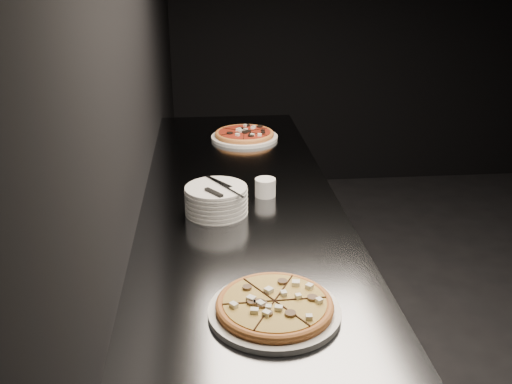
{
  "coord_description": "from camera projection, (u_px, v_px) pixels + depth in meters",
  "views": [
    {
      "loc": [
        -2.25,
        -2.0,
        1.77
      ],
      "look_at": [
        -2.08,
        -0.12,
        0.99
      ],
      "focal_mm": 40.0,
      "sensor_mm": 36.0,
      "label": 1
    }
  ],
  "objects": [
    {
      "name": "pizza_mushroom",
      "position": [
        275.0,
        307.0,
        1.46
      ],
      "size": [
        0.34,
        0.34,
        0.04
      ],
      "rotation": [
        0.0,
        0.0,
        0.03
      ],
      "color": "silver",
      "rests_on": "counter"
    },
    {
      "name": "counter",
      "position": [
        241.0,
        300.0,
        2.35
      ],
      "size": [
        0.74,
        2.44,
        0.92
      ],
      "color": "#55575C",
      "rests_on": "floor"
    },
    {
      "name": "wall_back",
      "position": [
        488.0,
        8.0,
        4.48
      ],
      "size": [
        5.0,
        0.02,
        2.8
      ],
      "primitive_type": "cube",
      "color": "black",
      "rests_on": "floor"
    },
    {
      "name": "ramekin",
      "position": [
        265.0,
        187.0,
        2.19
      ],
      "size": [
        0.08,
        0.08,
        0.07
      ],
      "color": "silver",
      "rests_on": "counter"
    },
    {
      "name": "plate_stack",
      "position": [
        216.0,
        200.0,
        2.04
      ],
      "size": [
        0.22,
        0.22,
        0.1
      ],
      "color": "silver",
      "rests_on": "counter"
    },
    {
      "name": "wall_left",
      "position": [
        132.0,
        74.0,
        1.96
      ],
      "size": [
        0.02,
        5.0,
        2.8
      ],
      "primitive_type": "cube",
      "color": "black",
      "rests_on": "floor"
    },
    {
      "name": "pizza_tomato",
      "position": [
        244.0,
        135.0,
        2.88
      ],
      "size": [
        0.39,
        0.39,
        0.04
      ],
      "rotation": [
        0.0,
        0.0,
        0.42
      ],
      "color": "silver",
      "rests_on": "counter"
    },
    {
      "name": "cutlery",
      "position": [
        219.0,
        188.0,
        2.0
      ],
      "size": [
        0.11,
        0.23,
        0.01
      ],
      "rotation": [
        0.0,
        0.0,
        0.62
      ],
      "color": "silver",
      "rests_on": "plate_stack"
    }
  ]
}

